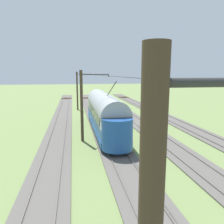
# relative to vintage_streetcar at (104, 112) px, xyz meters

# --- Properties ---
(ground_plane) EXTENTS (220.00, 220.00, 0.00)m
(ground_plane) POSITION_rel_vintage_streetcar_xyz_m (-2.54, -3.11, -2.26)
(ground_plane) COLOR olive
(track_streetcar_siding) EXTENTS (2.80, 80.00, 0.18)m
(track_streetcar_siding) POSITION_rel_vintage_streetcar_xyz_m (-10.18, -3.43, -2.20)
(track_streetcar_siding) COLOR #56514C
(track_streetcar_siding) RESTS_ON ground
(track_adjacent_siding) EXTENTS (2.80, 80.00, 0.18)m
(track_adjacent_siding) POSITION_rel_vintage_streetcar_xyz_m (-5.09, -3.43, -2.20)
(track_adjacent_siding) COLOR #56514C
(track_adjacent_siding) RESTS_ON ground
(track_third_siding) EXTENTS (2.80, 80.00, 0.18)m
(track_third_siding) POSITION_rel_vintage_streetcar_xyz_m (0.00, -3.43, -2.20)
(track_third_siding) COLOR #56514C
(track_third_siding) RESTS_ON ground
(track_outer_siding) EXTENTS (2.80, 80.00, 0.18)m
(track_outer_siding) POSITION_rel_vintage_streetcar_xyz_m (5.09, -3.43, -2.20)
(track_outer_siding) COLOR #56514C
(track_outer_siding) RESTS_ON ground
(vintage_streetcar) EXTENTS (2.65, 16.94, 5.74)m
(vintage_streetcar) POSITION_rel_vintage_streetcar_xyz_m (0.00, 0.00, 0.00)
(vintage_streetcar) COLOR #1E4C93
(vintage_streetcar) RESTS_ON ground
(catenary_pole_foreground) EXTENTS (2.84, 0.28, 6.82)m
(catenary_pole_foreground) POSITION_rel_vintage_streetcar_xyz_m (2.54, -15.52, 1.31)
(catenary_pole_foreground) COLOR #423323
(catenary_pole_foreground) RESTS_ON ground
(catenary_pole_mid_near) EXTENTS (2.84, 0.28, 6.82)m
(catenary_pole_mid_near) POSITION_rel_vintage_streetcar_xyz_m (2.54, 3.16, 1.31)
(catenary_pole_mid_near) COLOR #423323
(catenary_pole_mid_near) RESTS_ON ground
(overhead_wire_run) EXTENTS (2.64, 41.36, 0.18)m
(overhead_wire_run) POSITION_rel_vintage_streetcar_xyz_m (0.05, 2.43, 4.01)
(overhead_wire_run) COLOR black
(overhead_wire_run) RESTS_ON ground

